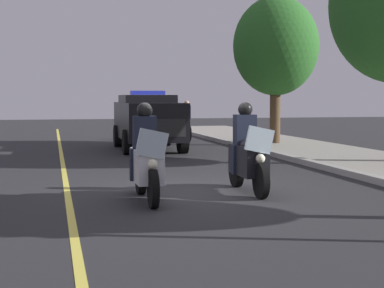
{
  "coord_description": "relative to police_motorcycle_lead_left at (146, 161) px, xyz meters",
  "views": [
    {
      "loc": [
        10.95,
        -2.65,
        1.8
      ],
      "look_at": [
        -0.29,
        0.0,
        0.9
      ],
      "focal_mm": 55.42,
      "sensor_mm": 36.0,
      "label": 1
    }
  ],
  "objects": [
    {
      "name": "ground_plane",
      "position": [
        -0.73,
        1.06,
        -0.7
      ],
      "size": [
        80.0,
        80.0,
        0.0
      ],
      "primitive_type": "plane",
      "color": "#28282B"
    },
    {
      "name": "curb_strip",
      "position": [
        -0.73,
        5.06,
        -0.62
      ],
      "size": [
        48.0,
        0.24,
        0.15
      ],
      "primitive_type": "cube",
      "color": "#9E9B93",
      "rests_on": "ground"
    },
    {
      "name": "lane_stripe_center",
      "position": [
        -0.73,
        -1.34,
        -0.7
      ],
      "size": [
        48.0,
        0.12,
        0.01
      ],
      "primitive_type": "cube",
      "color": "#E0D14C",
      "rests_on": "ground"
    },
    {
      "name": "police_motorcycle_lead_left",
      "position": [
        0.0,
        0.0,
        0.0
      ],
      "size": [
        2.14,
        0.56,
        1.72
      ],
      "color": "black",
      "rests_on": "ground"
    },
    {
      "name": "police_motorcycle_lead_right",
      "position": [
        -0.45,
        2.02,
        0.0
      ],
      "size": [
        2.14,
        0.56,
        1.72
      ],
      "color": "black",
      "rests_on": "ground"
    },
    {
      "name": "police_suv",
      "position": [
        -10.08,
        1.63,
        0.37
      ],
      "size": [
        4.93,
        2.12,
        2.05
      ],
      "color": "black",
      "rests_on": "ground"
    },
    {
      "name": "cyclist_background",
      "position": [
        -14.42,
        3.99,
        0.14
      ],
      "size": [
        1.76,
        0.32,
        1.69
      ],
      "color": "black",
      "rests_on": "ground"
    },
    {
      "name": "tree_far_back",
      "position": [
        -10.89,
        6.62,
        3.02
      ],
      "size": [
        3.21,
        3.21,
        5.5
      ],
      "color": "#4C3823",
      "rests_on": "sidewalk_strip"
    }
  ]
}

